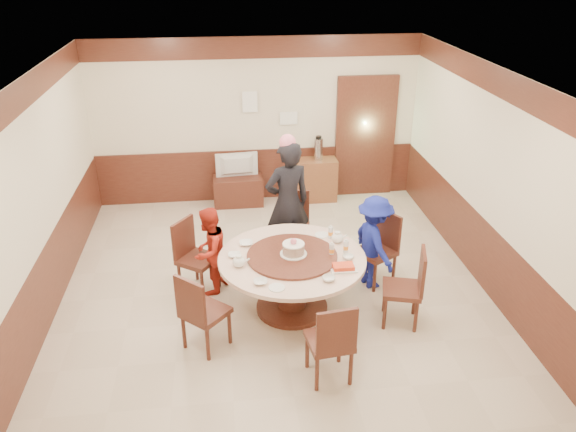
{
  "coord_description": "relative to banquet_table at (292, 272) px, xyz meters",
  "views": [
    {
      "loc": [
        -0.58,
        -6.26,
        4.11
      ],
      "look_at": [
        0.17,
        -0.1,
        1.1
      ],
      "focal_mm": 35.0,
      "sensor_mm": 36.0,
      "label": 1
    }
  ],
  "objects": [
    {
      "name": "notice_right",
      "position": [
        0.38,
        3.46,
        0.92
      ],
      "size": [
        0.3,
        0.0,
        0.22
      ],
      "primitive_type": "cube",
      "color": "white",
      "rests_on": "room"
    },
    {
      "name": "chair_1",
      "position": [
        0.19,
        1.31,
        -0.23
      ],
      "size": [
        0.52,
        0.53,
        0.97
      ],
      "rotation": [
        0.0,
        0.0,
        2.93
      ],
      "color": "#4B2117",
      "rests_on": "ground"
    },
    {
      "name": "thermos",
      "position": [
        0.88,
        3.28,
        0.41
      ],
      "size": [
        0.15,
        0.15,
        0.38
      ],
      "primitive_type": "cylinder",
      "color": "silver",
      "rests_on": "side_cabinet"
    },
    {
      "name": "teapot_left",
      "position": [
        -0.64,
        -0.14,
        0.28
      ],
      "size": [
        0.17,
        0.15,
        0.13
      ],
      "primitive_type": "ellipsoid",
      "color": "white",
      "rests_on": "banquet_table"
    },
    {
      "name": "room",
      "position": [
        -0.16,
        0.52,
        0.55
      ],
      "size": [
        6.0,
        6.04,
        2.84
      ],
      "color": "beige",
      "rests_on": "ground"
    },
    {
      "name": "person_standing",
      "position": [
        0.09,
        1.22,
        0.36
      ],
      "size": [
        0.75,
        0.59,
        1.79
      ],
      "primitive_type": "imported",
      "rotation": [
        0.0,
        0.0,
        3.42
      ],
      "color": "black",
      "rests_on": "ground"
    },
    {
      "name": "tv_stand",
      "position": [
        -0.53,
        3.25,
        -0.28
      ],
      "size": [
        0.85,
        0.45,
        0.5
      ],
      "primitive_type": "cube",
      "color": "#4B2117",
      "rests_on": "ground"
    },
    {
      "name": "saucer_near",
      "position": [
        -0.25,
        -0.65,
        0.22
      ],
      "size": [
        0.18,
        0.18,
        0.01
      ],
      "primitive_type": "cylinder",
      "color": "white",
      "rests_on": "banquet_table"
    },
    {
      "name": "chair_5",
      "position": [
        1.27,
        -0.41,
        -0.23
      ],
      "size": [
        0.55,
        0.54,
        0.97
      ],
      "rotation": [
        0.0,
        0.0,
        7.58
      ],
      "color": "#4B2117",
      "rests_on": "ground"
    },
    {
      "name": "shrimp_platter",
      "position": [
        0.55,
        -0.36,
        0.24
      ],
      "size": [
        0.3,
        0.2,
        0.06
      ],
      "color": "white",
      "rests_on": "banquet_table"
    },
    {
      "name": "bowl_3",
      "position": [
        0.65,
        -0.12,
        0.24
      ],
      "size": [
        0.13,
        0.13,
        0.04
      ],
      "primitive_type": "imported",
      "color": "white",
      "rests_on": "banquet_table"
    },
    {
      "name": "person_blue",
      "position": [
        1.13,
        0.45,
        0.1
      ],
      "size": [
        0.66,
        0.91,
        1.27
      ],
      "primitive_type": "imported",
      "rotation": [
        0.0,
        0.0,
        1.82
      ],
      "color": "navy",
      "rests_on": "ground"
    },
    {
      "name": "side_cabinet",
      "position": [
        0.8,
        3.28,
        -0.16
      ],
      "size": [
        0.8,
        0.4,
        0.75
      ],
      "primitive_type": "cube",
      "color": "brown",
      "rests_on": "ground"
    },
    {
      "name": "bottle_2",
      "position": [
        0.54,
        0.41,
        0.3
      ],
      "size": [
        0.06,
        0.06,
        0.16
      ],
      "primitive_type": "cylinder",
      "color": "silver",
      "rests_on": "banquet_table"
    },
    {
      "name": "chair_4",
      "position": [
        0.23,
        -1.26,
        -0.23
      ],
      "size": [
        0.49,
        0.5,
        0.97
      ],
      "rotation": [
        0.0,
        0.0,
        6.41
      ],
      "color": "#4B2117",
      "rests_on": "ground"
    },
    {
      "name": "notice_left",
      "position": [
        -0.27,
        3.46,
        1.22
      ],
      "size": [
        0.25,
        0.0,
        0.35
      ],
      "primitive_type": "cube",
      "color": "white",
      "rests_on": "room"
    },
    {
      "name": "bowl_0",
      "position": [
        -0.53,
        0.37,
        0.24
      ],
      "size": [
        0.17,
        0.17,
        0.04
      ],
      "primitive_type": "imported",
      "color": "white",
      "rests_on": "banquet_table"
    },
    {
      "name": "chair_0",
      "position": [
        1.2,
        0.52,
        -0.23
      ],
      "size": [
        0.61,
        0.6,
        0.97
      ],
      "rotation": [
        0.0,
        0.0,
        2.1
      ],
      "color": "#4B2117",
      "rests_on": "ground"
    },
    {
      "name": "chair_3",
      "position": [
        -1.05,
        -0.6,
        -0.23
      ],
      "size": [
        0.62,
        0.62,
        0.97
      ],
      "rotation": [
        0.0,
        0.0,
        5.54
      ],
      "color": "#4B2117",
      "rests_on": "ground"
    },
    {
      "name": "bowl_4",
      "position": [
        -0.68,
        0.09,
        0.24
      ],
      "size": [
        0.15,
        0.15,
        0.04
      ],
      "primitive_type": "imported",
      "color": "white",
      "rests_on": "banquet_table"
    },
    {
      "name": "bowl_1",
      "position": [
        0.34,
        -0.57,
        0.24
      ],
      "size": [
        0.15,
        0.15,
        0.05
      ],
      "primitive_type": "imported",
      "color": "white",
      "rests_on": "banquet_table"
    },
    {
      "name": "bottle_1",
      "position": [
        0.66,
        0.02,
        0.3
      ],
      "size": [
        0.06,
        0.06,
        0.16
      ],
      "primitive_type": "cylinder",
      "color": "silver",
      "rests_on": "banquet_table"
    },
    {
      "name": "birthday_cake",
      "position": [
        0.02,
        0.01,
        0.32
      ],
      "size": [
        0.32,
        0.32,
        0.21
      ],
      "color": "white",
      "rests_on": "banquet_table"
    },
    {
      "name": "television",
      "position": [
        -0.53,
        3.25,
        0.17
      ],
      "size": [
        0.73,
        0.16,
        0.42
      ],
      "primitive_type": "imported",
      "rotation": [
        0.0,
        0.0,
        3.23
      ],
      "color": "gray",
      "rests_on": "tv_stand"
    },
    {
      "name": "chair_2",
      "position": [
        -1.17,
        0.6,
        -0.23
      ],
      "size": [
        0.62,
        0.61,
        0.97
      ],
      "rotation": [
        0.0,
        0.0,
        4.09
      ],
      "color": "#4B2117",
      "rests_on": "ground"
    },
    {
      "name": "teapot_right",
      "position": [
        0.61,
        0.3,
        0.28
      ],
      "size": [
        0.17,
        0.15,
        0.13
      ],
      "primitive_type": "ellipsoid",
      "color": "white",
      "rests_on": "banquet_table"
    },
    {
      "name": "bowl_2",
      "position": [
        -0.42,
        -0.53,
        0.24
      ],
      "size": [
        0.15,
        0.15,
        0.04
      ],
      "primitive_type": "imported",
      "color": "white",
      "rests_on": "banquet_table"
    },
    {
      "name": "saucer_far",
      "position": [
        0.45,
        0.5,
        0.22
      ],
      "size": [
        0.18,
        0.18,
        0.01
      ],
      "primitive_type": "cylinder",
      "color": "white",
      "rests_on": "banquet_table"
    },
    {
      "name": "bottle_0",
      "position": [
        0.47,
        -0.03,
        0.3
      ],
      "size": [
        0.06,
        0.06,
        0.16
      ],
      "primitive_type": "cylinder",
      "color": "silver",
      "rests_on": "banquet_table"
    },
    {
      "name": "person_red",
      "position": [
        -0.99,
        0.55,
        0.05
      ],
      "size": [
        0.67,
        0.72,
        1.18
      ],
      "primitive_type": "imported",
      "rotation": [
        0.0,
        0.0,
        4.18
      ],
      "color": "#B42618",
      "rests_on": "ground"
    },
    {
      "name": "banquet_table",
      "position": [
        0.0,
        0.0,
        0.0
      ],
      "size": [
        1.77,
        1.77,
        0.78
      ],
      "color": "#4B2117",
      "rests_on": "ground"
    }
  ]
}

